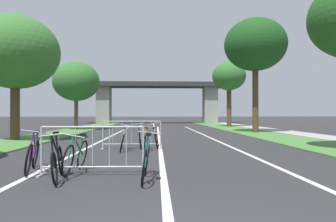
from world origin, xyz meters
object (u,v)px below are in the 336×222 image
at_px(bicycle_silver_1, 123,141).
at_px(bicycle_green_3, 76,155).
at_px(tree_left_maple_mid, 15,52).
at_px(bicycle_white_2, 156,139).
at_px(tree_right_pine_far, 255,45).
at_px(bicycle_purple_0, 33,155).
at_px(tree_left_cypress_far, 76,82).
at_px(bicycle_blue_5, 140,138).
at_px(bicycle_black_6, 57,161).
at_px(bicycle_teal_4, 146,161).
at_px(crowd_barrier_nearest, 92,151).
at_px(crowd_barrier_second, 132,135).
at_px(tree_right_oak_mid, 229,77).
at_px(bicycle_orange_7, 144,141).

distance_m(bicycle_silver_1, bicycle_green_3, 4.08).
bearing_deg(tree_left_maple_mid, bicycle_white_2, -25.95).
height_order(tree_left_maple_mid, bicycle_white_2, tree_left_maple_mid).
relative_size(tree_right_pine_far, bicycle_purple_0, 4.53).
xyz_separation_m(tree_left_maple_mid, bicycle_purple_0, (4.11, -8.22, -3.94)).
distance_m(tree_left_cypress_far, bicycle_blue_5, 15.25).
height_order(bicycle_silver_1, bicycle_black_6, bicycle_black_6).
xyz_separation_m(bicycle_purple_0, bicycle_teal_4, (2.60, -0.98, 0.00)).
distance_m(crowd_barrier_nearest, bicycle_green_3, 0.59).
distance_m(tree_left_maple_mid, bicycle_purple_0, 9.99).
distance_m(crowd_barrier_second, bicycle_blue_5, 0.58).
xyz_separation_m(tree_right_oak_mid, crowd_barrier_second, (-8.18, -18.83, -4.49)).
xyz_separation_m(bicycle_purple_0, bicycle_silver_1, (1.61, 3.92, -0.02)).
height_order(bicycle_green_3, bicycle_teal_4, bicycle_teal_4).
relative_size(tree_right_pine_far, bicycle_black_6, 4.74).
xyz_separation_m(crowd_barrier_nearest, bicycle_black_6, (-0.61, -0.39, -0.16)).
relative_size(tree_right_pine_far, bicycle_blue_5, 4.61).
bearing_deg(bicycle_black_6, tree_left_maple_mid, -72.86).
distance_m(tree_right_pine_far, tree_right_oak_mid, 9.64).
xyz_separation_m(tree_right_oak_mid, bicycle_purple_0, (-10.07, -23.29, -4.63)).
bearing_deg(bicycle_teal_4, bicycle_orange_7, 93.69).
bearing_deg(bicycle_teal_4, bicycle_silver_1, 102.46).
distance_m(bicycle_purple_0, bicycle_white_2, 5.60).
height_order(tree_left_maple_mid, bicycle_black_6, tree_left_maple_mid).
distance_m(bicycle_teal_4, bicycle_blue_5, 5.95).
bearing_deg(bicycle_orange_7, tree_left_maple_mid, 142.56).
xyz_separation_m(crowd_barrier_second, bicycle_blue_5, (0.27, 0.49, -0.15)).
relative_size(tree_left_cypress_far, bicycle_teal_4, 3.28).
height_order(tree_left_cypress_far, crowd_barrier_nearest, tree_left_cypress_far).
distance_m(bicycle_black_6, bicycle_orange_7, 5.03).
bearing_deg(crowd_barrier_second, tree_right_oak_mid, 66.52).
distance_m(tree_left_maple_mid, bicycle_teal_4, 12.04).
distance_m(tree_right_oak_mid, bicycle_black_6, 26.29).
bearing_deg(tree_left_maple_mid, tree_right_oak_mid, 46.77).
bearing_deg(bicycle_green_3, bicycle_orange_7, -105.64).
bearing_deg(bicycle_green_3, bicycle_silver_1, -95.42).
height_order(bicycle_green_3, bicycle_orange_7, bicycle_green_3).
bearing_deg(bicycle_blue_5, bicycle_silver_1, -120.97).
distance_m(tree_right_oak_mid, crowd_barrier_second, 21.02).
height_order(bicycle_white_2, bicycle_orange_7, bicycle_white_2).
xyz_separation_m(crowd_barrier_second, bicycle_silver_1, (-0.28, -0.54, -0.16)).
bearing_deg(crowd_barrier_nearest, bicycle_teal_4, -23.11).
xyz_separation_m(tree_left_cypress_far, bicycle_black_6, (4.63, -19.39, -3.61)).
xyz_separation_m(crowd_barrier_nearest, crowd_barrier_second, (0.44, 4.95, 0.00)).
bearing_deg(tree_left_cypress_far, tree_left_maple_mid, -91.70).
bearing_deg(bicycle_orange_7, tree_right_pine_far, 49.72).
relative_size(tree_left_maple_mid, bicycle_orange_7, 3.74).
bearing_deg(tree_right_oak_mid, crowd_barrier_second, -113.48).
height_order(tree_right_pine_far, tree_right_oak_mid, tree_right_pine_far).
distance_m(tree_left_cypress_far, bicycle_purple_0, 19.24).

